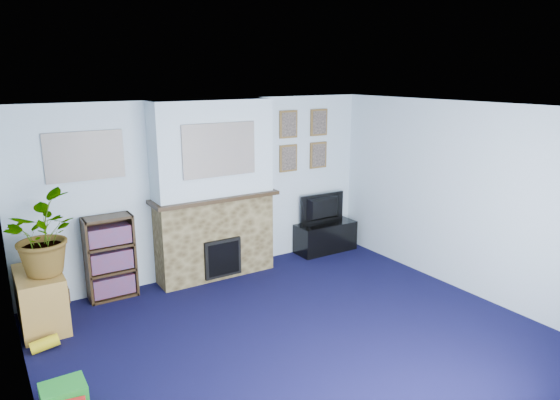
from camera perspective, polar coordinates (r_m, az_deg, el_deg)
floor at (r=5.46m, az=2.24°, el=-15.65°), size 5.00×4.50×0.01m
ceiling at (r=4.74m, az=2.52°, el=10.34°), size 5.00×4.50×0.01m
wall_back at (r=6.88m, az=-8.27°, el=1.35°), size 5.00×0.04×2.40m
wall_front at (r=3.50m, az=24.23°, el=-12.93°), size 5.00×0.04×2.40m
wall_left at (r=4.19m, az=-27.51°, el=-8.79°), size 0.04×4.50×2.40m
wall_right at (r=6.66m, az=20.41°, el=0.16°), size 0.04×4.50×2.40m
chimney_breast at (r=6.70m, az=-7.56°, el=0.88°), size 1.72×0.50×2.40m
collage_main at (r=6.40m, az=-6.94°, el=5.71°), size 1.00×0.03×0.68m
collage_left at (r=6.31m, az=-21.41°, el=4.69°), size 0.90×0.03×0.58m
portrait_tl at (r=7.34m, az=0.97°, el=8.64°), size 0.30×0.03×0.40m
portrait_tr at (r=7.66m, az=4.46°, el=8.83°), size 0.30×0.03×0.40m
portrait_bl at (r=7.41m, az=0.95°, el=4.79°), size 0.30×0.03×0.40m
portrait_br at (r=7.72m, az=4.39°, el=5.14°), size 0.30×0.03×0.40m
tv_stand at (r=7.88m, az=5.19°, el=-4.24°), size 0.96×0.40×0.46m
television at (r=7.77m, az=5.18°, el=-1.01°), size 0.79×0.12×0.45m
bookshelf at (r=6.53m, az=-18.82°, el=-6.41°), size 0.58×0.28×1.05m
sideboard at (r=6.14m, az=-25.68°, el=-9.95°), size 0.46×0.82×0.64m
potted_plant at (r=5.86m, az=-25.89°, el=-3.59°), size 0.71×0.80×0.86m
mantel_clock at (r=6.63m, az=-7.90°, el=1.04°), size 0.10×0.06×0.15m
mantel_candle at (r=6.81m, az=-4.54°, el=1.58°), size 0.05×0.05×0.16m
mantel_teddy at (r=6.44m, az=-12.00°, el=0.43°), size 0.14×0.14×0.14m
mantel_can at (r=6.96m, az=-2.28°, el=1.72°), size 0.06×0.06×0.13m
green_crate at (r=4.73m, az=-23.43°, el=-20.20°), size 0.35×0.28×0.28m
toy_ball at (r=4.88m, az=-24.29°, el=-19.85°), size 0.20×0.20×0.20m
toy_tube at (r=5.76m, az=-25.28°, el=-14.64°), size 0.29×0.13×0.16m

